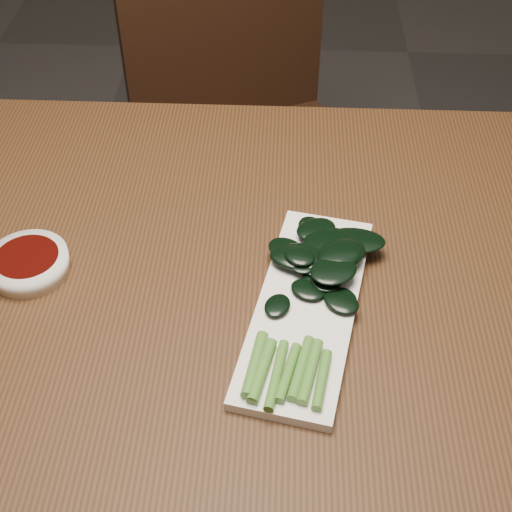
# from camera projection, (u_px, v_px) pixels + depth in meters

# --- Properties ---
(table) EXTENTS (1.40, 0.80, 0.75)m
(table) POSITION_uv_depth(u_px,v_px,m) (229.00, 312.00, 0.96)
(table) COLOR #3F2512
(table) RESTS_ON ground
(chair_far) EXTENTS (0.61, 0.61, 0.89)m
(chair_far) POSITION_uv_depth(u_px,v_px,m) (247.00, 132.00, 1.60)
(chair_far) COLOR black
(chair_far) RESTS_ON ground
(sauce_bowl) EXTENTS (0.10, 0.10, 0.03)m
(sauce_bowl) POSITION_uv_depth(u_px,v_px,m) (28.00, 263.00, 0.91)
(sauce_bowl) COLOR white
(sauce_bowl) RESTS_ON table
(serving_plate) EXTENTS (0.18, 0.34, 0.01)m
(serving_plate) POSITION_uv_depth(u_px,v_px,m) (307.00, 307.00, 0.87)
(serving_plate) COLOR white
(serving_plate) RESTS_ON table
(gai_lan) EXTENTS (0.18, 0.32, 0.03)m
(gai_lan) POSITION_uv_depth(u_px,v_px,m) (317.00, 275.00, 0.88)
(gai_lan) COLOR #4D892F
(gai_lan) RESTS_ON serving_plate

